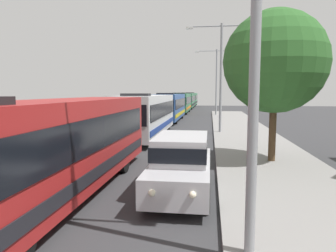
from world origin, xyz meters
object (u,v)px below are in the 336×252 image
bus_second_in_line (147,114)px  bus_middle (170,106)px  bus_tail_end (191,99)px  bus_rear (187,100)px  streetlamp_mid (221,67)px  white_suv (181,162)px  streetlamp_far (216,75)px  box_truck_oncoming (179,98)px  bus_lead (57,145)px  roadside_tree (275,62)px  bus_fourth_in_line (181,102)px

bus_second_in_line → bus_middle: same height
bus_middle → bus_tail_end: same height
bus_rear → streetlamp_mid: size_ratio=1.42×
white_suv → streetlamp_far: (1.70, 34.05, 4.54)m
bus_second_in_line → streetlamp_far: streetlamp_far is taller
bus_middle → bus_tail_end: size_ratio=1.01×
bus_rear → box_truck_oncoming: (-3.30, 16.95, 0.02)m
bus_lead → bus_rear: same height
streetlamp_mid → roadside_tree: (2.03, -10.30, -0.62)m
white_suv → roadside_tree: 7.06m
bus_fourth_in_line → streetlamp_far: size_ratio=1.24×
bus_rear → bus_lead: bearing=-90.0°
bus_fourth_in_line → bus_rear: same height
bus_lead → streetlamp_far: streetlamp_far is taller
bus_tail_end → bus_lead: bearing=-90.0°
bus_lead → box_truck_oncoming: bus_lead is taller
box_truck_oncoming → roadside_tree: size_ratio=1.15×
bus_middle → streetlamp_far: (5.40, 8.29, 3.88)m
white_suv → bus_rear: bearing=94.0°
bus_fourth_in_line → bus_tail_end: (0.00, 27.14, 0.00)m
bus_fourth_in_line → bus_rear: size_ratio=0.93×
bus_lead → roadside_tree: (7.43, 5.82, 2.94)m
white_suv → streetlamp_far: 34.39m
bus_lead → bus_rear: size_ratio=1.04×
bus_rear → roadside_tree: bearing=-81.3°
bus_middle → bus_rear: 27.45m
white_suv → box_truck_oncoming: size_ratio=0.62×
bus_middle → streetlamp_mid: 12.48m
bus_fourth_in_line → streetlamp_mid: 25.19m
white_suv → bus_second_in_line: bearing=106.4°
bus_second_in_line → bus_fourth_in_line: bearing=90.0°
box_truck_oncoming → bus_lead: bearing=-87.3°
bus_second_in_line → box_truck_oncoming: bus_second_in_line is taller
bus_tail_end → streetlamp_far: 33.20m
bus_middle → streetlamp_far: size_ratio=1.34×
bus_middle → bus_fourth_in_line: size_ratio=1.08×
bus_tail_end → streetlamp_mid: (5.40, -51.49, 3.56)m
bus_middle → roadside_tree: 22.44m
bus_fourth_in_line → bus_second_in_line: bearing=-90.0°
white_suv → roadside_tree: bearing=52.1°
white_suv → box_truck_oncoming: (-7.00, 70.15, 0.68)m
bus_fourth_in_line → box_truck_oncoming: size_ratio=1.42×
bus_rear → streetlamp_mid: streetlamp_mid is taller
bus_tail_end → box_truck_oncoming: 4.87m
bus_fourth_in_line → roadside_tree: (7.43, -34.64, 2.94)m
bus_second_in_line → white_suv: size_ratio=2.33×
bus_middle → box_truck_oncoming: 44.51m
bus_fourth_in_line → box_truck_oncoming: bus_fourth_in_line is taller
bus_second_in_line → streetlamp_far: (5.40, 21.45, 3.88)m
bus_second_in_line → box_truck_oncoming: size_ratio=1.46×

